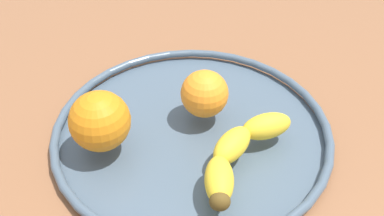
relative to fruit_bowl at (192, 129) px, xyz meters
The scene contains 5 objects.
ground_plane 2.92cm from the fruit_bowl, ahead, with size 121.60×121.60×4.00cm, color brown.
fruit_bowl is the anchor object (origin of this frame).
banana 9.33cm from the fruit_bowl, 74.07° to the left, with size 19.20×7.48×3.45cm.
orange_back_right 5.29cm from the fruit_bowl, behind, with size 6.67×6.67×6.67cm, color orange.
orange_front_left 13.08cm from the fruit_bowl, 39.61° to the right, with size 7.87×7.87×7.87cm, color orange.
Camera 1 is at (36.99, 24.10, 42.55)cm, focal length 40.70 mm.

